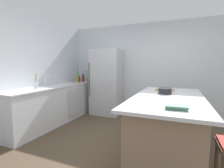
{
  "coord_description": "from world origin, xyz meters",
  "views": [
    {
      "loc": [
        0.74,
        -2.48,
        1.4
      ],
      "look_at": [
        -0.65,
        0.89,
        1.0
      ],
      "focal_mm": 26.21,
      "sensor_mm": 36.0,
      "label": 1
    }
  ],
  "objects_px": {
    "cookbook_stack": "(177,107)",
    "mixing_bowl": "(165,91)",
    "whiskey_bottle": "(77,79)",
    "olive_oil_bottle": "(77,78)",
    "cutting_board": "(165,90)",
    "syrup_bottle": "(83,78)",
    "soda_bottle": "(86,77)",
    "flower_vase": "(36,84)",
    "sink_faucet": "(46,80)",
    "kitchen_island": "(167,125)",
    "gin_bottle": "(78,78)",
    "refrigerator": "(107,82)",
    "hot_sauce_bottle": "(80,79)"
  },
  "relations": [
    {
      "from": "flower_vase",
      "to": "olive_oil_bottle",
      "type": "relative_size",
      "value": 0.92
    },
    {
      "from": "cookbook_stack",
      "to": "cutting_board",
      "type": "height_order",
      "value": "cookbook_stack"
    },
    {
      "from": "soda_bottle",
      "to": "cutting_board",
      "type": "distance_m",
      "value": 2.76
    },
    {
      "from": "kitchen_island",
      "to": "whiskey_bottle",
      "type": "relative_size",
      "value": 7.95
    },
    {
      "from": "kitchen_island",
      "to": "refrigerator",
      "type": "bearing_deg",
      "value": 137.09
    },
    {
      "from": "refrigerator",
      "to": "cutting_board",
      "type": "height_order",
      "value": "refrigerator"
    },
    {
      "from": "sink_faucet",
      "to": "soda_bottle",
      "type": "bearing_deg",
      "value": 84.84
    },
    {
      "from": "flower_vase",
      "to": "whiskey_bottle",
      "type": "distance_m",
      "value": 1.49
    },
    {
      "from": "flower_vase",
      "to": "whiskey_bottle",
      "type": "xyz_separation_m",
      "value": [
        0.03,
        1.49,
        0.01
      ]
    },
    {
      "from": "cutting_board",
      "to": "olive_oil_bottle",
      "type": "bearing_deg",
      "value": 164.47
    },
    {
      "from": "sink_faucet",
      "to": "gin_bottle",
      "type": "relative_size",
      "value": 0.99
    },
    {
      "from": "refrigerator",
      "to": "mixing_bowl",
      "type": "xyz_separation_m",
      "value": [
        1.73,
        -1.43,
        0.04
      ]
    },
    {
      "from": "sink_faucet",
      "to": "whiskey_bottle",
      "type": "bearing_deg",
      "value": 86.92
    },
    {
      "from": "gin_bottle",
      "to": "whiskey_bottle",
      "type": "relative_size",
      "value": 1.11
    },
    {
      "from": "syrup_bottle",
      "to": "gin_bottle",
      "type": "relative_size",
      "value": 0.87
    },
    {
      "from": "flower_vase",
      "to": "syrup_bottle",
      "type": "relative_size",
      "value": 1.24
    },
    {
      "from": "syrup_bottle",
      "to": "cookbook_stack",
      "type": "height_order",
      "value": "syrup_bottle"
    },
    {
      "from": "kitchen_island",
      "to": "mixing_bowl",
      "type": "relative_size",
      "value": 9.84
    },
    {
      "from": "flower_vase",
      "to": "whiskey_bottle",
      "type": "relative_size",
      "value": 1.19
    },
    {
      "from": "cookbook_stack",
      "to": "mixing_bowl",
      "type": "height_order",
      "value": "mixing_bowl"
    },
    {
      "from": "soda_bottle",
      "to": "cutting_board",
      "type": "xyz_separation_m",
      "value": [
        2.5,
        -1.17,
        -0.11
      ]
    },
    {
      "from": "cookbook_stack",
      "to": "kitchen_island",
      "type": "bearing_deg",
      "value": 99.91
    },
    {
      "from": "soda_bottle",
      "to": "refrigerator",
      "type": "bearing_deg",
      "value": -10.1
    },
    {
      "from": "syrup_bottle",
      "to": "sink_faucet",
      "type": "bearing_deg",
      "value": -93.51
    },
    {
      "from": "whiskey_bottle",
      "to": "olive_oil_bottle",
      "type": "xyz_separation_m",
      "value": [
        0.06,
        -0.1,
        0.03
      ]
    },
    {
      "from": "sink_faucet",
      "to": "mixing_bowl",
      "type": "relative_size",
      "value": 1.36
    },
    {
      "from": "sink_faucet",
      "to": "gin_bottle",
      "type": "bearing_deg",
      "value": 90.81
    },
    {
      "from": "flower_vase",
      "to": "soda_bottle",
      "type": "bearing_deg",
      "value": 86.58
    },
    {
      "from": "soda_bottle",
      "to": "hot_sauce_bottle",
      "type": "distance_m",
      "value": 0.3
    },
    {
      "from": "olive_oil_bottle",
      "to": "cookbook_stack",
      "type": "bearing_deg",
      "value": -37.45
    },
    {
      "from": "whiskey_bottle",
      "to": "olive_oil_bottle",
      "type": "bearing_deg",
      "value": -57.83
    },
    {
      "from": "cutting_board",
      "to": "cookbook_stack",
      "type": "bearing_deg",
      "value": -80.65
    },
    {
      "from": "soda_bottle",
      "to": "flower_vase",
      "type": "bearing_deg",
      "value": -93.42
    },
    {
      "from": "mixing_bowl",
      "to": "cookbook_stack",
      "type": "bearing_deg",
      "value": -78.55
    },
    {
      "from": "mixing_bowl",
      "to": "cutting_board",
      "type": "xyz_separation_m",
      "value": [
        -0.03,
        0.4,
        -0.04
      ]
    },
    {
      "from": "kitchen_island",
      "to": "refrigerator",
      "type": "xyz_separation_m",
      "value": [
        -1.8,
        1.68,
        0.46
      ]
    },
    {
      "from": "kitchen_island",
      "to": "whiskey_bottle",
      "type": "xyz_separation_m",
      "value": [
        -2.67,
        1.45,
        0.56
      ]
    },
    {
      "from": "refrigerator",
      "to": "cookbook_stack",
      "type": "bearing_deg",
      "value": -51.48
    },
    {
      "from": "gin_bottle",
      "to": "cookbook_stack",
      "type": "bearing_deg",
      "value": -39.57
    },
    {
      "from": "whiskey_bottle",
      "to": "cutting_board",
      "type": "height_order",
      "value": "whiskey_bottle"
    },
    {
      "from": "flower_vase",
      "to": "hot_sauce_bottle",
      "type": "xyz_separation_m",
      "value": [
        0.06,
        1.57,
        -0.02
      ]
    },
    {
      "from": "olive_oil_bottle",
      "to": "kitchen_island",
      "type": "bearing_deg",
      "value": -27.25
    },
    {
      "from": "hot_sauce_bottle",
      "to": "flower_vase",
      "type": "bearing_deg",
      "value": -92.29
    },
    {
      "from": "sink_faucet",
      "to": "olive_oil_bottle",
      "type": "bearing_deg",
      "value": 83.23
    },
    {
      "from": "gin_bottle",
      "to": "whiskey_bottle",
      "type": "bearing_deg",
      "value": -65.7
    },
    {
      "from": "refrigerator",
      "to": "hot_sauce_bottle",
      "type": "bearing_deg",
      "value": -169.92
    },
    {
      "from": "refrigerator",
      "to": "cutting_board",
      "type": "distance_m",
      "value": 1.99
    },
    {
      "from": "gin_bottle",
      "to": "mixing_bowl",
      "type": "distance_m",
      "value": 3.02
    },
    {
      "from": "hot_sauce_bottle",
      "to": "cookbook_stack",
      "type": "distance_m",
      "value": 3.59
    },
    {
      "from": "kitchen_island",
      "to": "soda_bottle",
      "type": "xyz_separation_m",
      "value": [
        -2.59,
        1.82,
        0.58
      ]
    }
  ]
}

